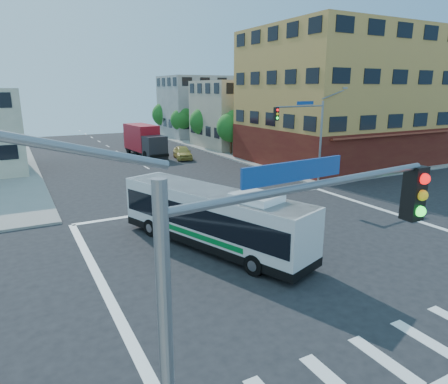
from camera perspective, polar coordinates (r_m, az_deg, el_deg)
ground at (r=20.78m, az=10.38°, el=-8.19°), size 120.00×120.00×0.00m
sidewalk_ne at (r=69.08m, az=15.24°, el=7.49°), size 50.00×50.00×0.15m
corner_building_ne at (r=46.36m, az=16.08°, el=11.44°), size 18.10×15.44×14.00m
building_east_near at (r=56.98m, az=2.67°, el=11.06°), size 12.06×10.06×9.00m
building_east_far at (r=69.33m, az=-3.39°, el=12.08°), size 12.06×10.06×10.00m
signal_mast_ne at (r=33.31m, az=11.73°, el=9.13°), size 7.91×1.13×8.07m
signal_mast_sw at (r=6.01m, az=7.26°, el=-15.12°), size 7.91×1.01×8.07m
street_tree_a at (r=49.28m, az=1.17°, el=9.46°), size 3.60×3.60×5.53m
street_tree_b at (r=56.35m, az=-2.88°, el=10.25°), size 3.80×3.80×5.79m
street_tree_c at (r=63.67m, az=-6.02°, el=10.42°), size 3.40×3.40×5.29m
street_tree_d at (r=71.10m, az=-8.53°, el=11.10°), size 4.00×4.00×6.03m
transit_bus at (r=20.29m, az=-1.71°, el=-3.58°), size 6.07×11.46×3.35m
box_truck at (r=49.81m, az=-11.26°, el=7.16°), size 3.13×8.38×3.69m
parked_car at (r=46.90m, az=-5.94°, el=5.63°), size 2.68×4.68×1.50m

